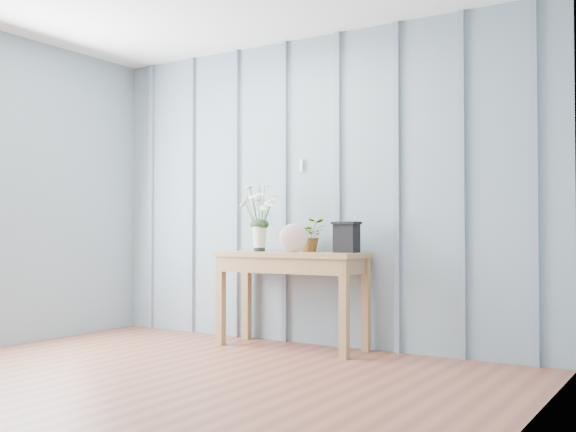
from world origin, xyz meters
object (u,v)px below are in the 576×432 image
Objects in this scene: felt_disc_vessel at (294,238)px; sideboard at (291,267)px; daisy_vase at (260,207)px; carved_box at (347,237)px.

sideboard is at bearing 101.92° from felt_disc_vessel.
daisy_vase is 0.78m from carved_box.
felt_disc_vessel is (0.37, -0.07, -0.24)m from daisy_vase.
carved_box reaches higher than felt_disc_vessel.
felt_disc_vessel is 0.40m from carved_box.
daisy_vase is at bearing -174.82° from sideboard.
felt_disc_vessel is at bearing -50.42° from sideboard.
daisy_vase is at bearing -173.91° from carved_box.
carved_box is (0.46, 0.05, 0.23)m from sideboard.
felt_disc_vessel reaches higher than sideboard.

